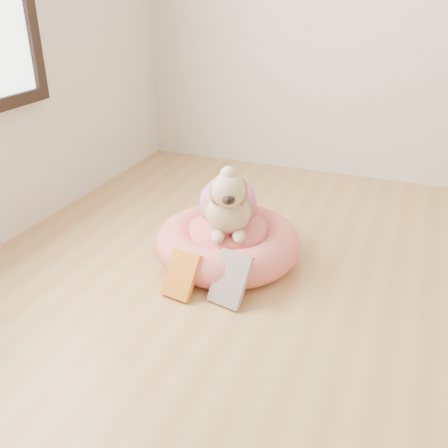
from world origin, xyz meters
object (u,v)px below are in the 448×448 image
at_px(book_yellow, 181,275).
at_px(book_white, 230,279).
at_px(pet_bed, 228,243).
at_px(dog, 228,192).

xyz_separation_m(book_yellow, book_white, (0.21, 0.03, 0.01)).
height_order(pet_bed, book_yellow, book_yellow).
relative_size(pet_bed, book_white, 3.02).
bearing_deg(book_yellow, book_white, 17.26).
xyz_separation_m(pet_bed, book_white, (0.13, -0.31, 0.02)).
bearing_deg(book_yellow, pet_bed, 87.07).
xyz_separation_m(pet_bed, book_yellow, (-0.07, -0.34, 0.01)).
bearing_deg(dog, pet_bed, -132.01).
xyz_separation_m(pet_bed, dog, (0.00, 0.00, 0.26)).
height_order(pet_bed, dog, dog).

